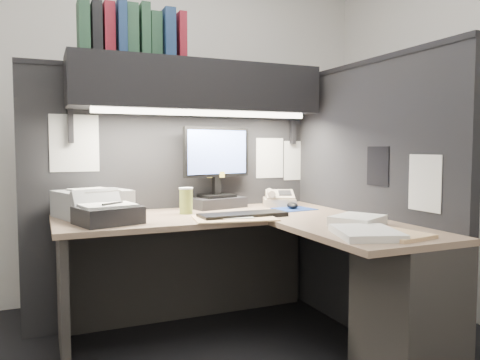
{
  "coord_description": "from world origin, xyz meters",
  "views": [
    {
      "loc": [
        -0.79,
        -2.05,
        1.12
      ],
      "look_at": [
        0.31,
        0.51,
        0.93
      ],
      "focal_mm": 35.0,
      "sensor_mm": 36.0,
      "label": 1
    }
  ],
  "objects_px": {
    "keyboard": "(243,215)",
    "notebook_stack": "(108,215)",
    "coffee_cup": "(186,202)",
    "telephone": "(279,200)",
    "printer": "(93,203)",
    "desk": "(300,280)",
    "monitor": "(217,176)",
    "overhead_shelf": "(198,87)"
  },
  "relations": [
    {
      "from": "keyboard",
      "to": "notebook_stack",
      "type": "relative_size",
      "value": 1.66
    },
    {
      "from": "notebook_stack",
      "to": "coffee_cup",
      "type": "bearing_deg",
      "value": 21.9
    },
    {
      "from": "telephone",
      "to": "coffee_cup",
      "type": "xyz_separation_m",
      "value": [
        -0.69,
        -0.13,
        0.03
      ]
    },
    {
      "from": "coffee_cup",
      "to": "printer",
      "type": "bearing_deg",
      "value": 166.68
    },
    {
      "from": "coffee_cup",
      "to": "telephone",
      "type": "bearing_deg",
      "value": 10.31
    },
    {
      "from": "desk",
      "to": "keyboard",
      "type": "distance_m",
      "value": 0.5
    },
    {
      "from": "monitor",
      "to": "printer",
      "type": "xyz_separation_m",
      "value": [
        -0.79,
        -0.07,
        -0.13
      ]
    },
    {
      "from": "desk",
      "to": "notebook_stack",
      "type": "xyz_separation_m",
      "value": [
        -0.9,
        0.42,
        0.33
      ]
    },
    {
      "from": "monitor",
      "to": "coffee_cup",
      "type": "relative_size",
      "value": 3.57
    },
    {
      "from": "notebook_stack",
      "to": "desk",
      "type": "bearing_deg",
      "value": -25.14
    },
    {
      "from": "printer",
      "to": "coffee_cup",
      "type": "bearing_deg",
      "value": -31.45
    },
    {
      "from": "monitor",
      "to": "coffee_cup",
      "type": "distance_m",
      "value": 0.36
    },
    {
      "from": "monitor",
      "to": "telephone",
      "type": "distance_m",
      "value": 0.46
    },
    {
      "from": "printer",
      "to": "overhead_shelf",
      "type": "bearing_deg",
      "value": -16.7
    },
    {
      "from": "desk",
      "to": "coffee_cup",
      "type": "relative_size",
      "value": 11.56
    },
    {
      "from": "overhead_shelf",
      "to": "monitor",
      "type": "xyz_separation_m",
      "value": [
        0.14,
        0.06,
        -0.56
      ]
    },
    {
      "from": "coffee_cup",
      "to": "notebook_stack",
      "type": "height_order",
      "value": "coffee_cup"
    },
    {
      "from": "monitor",
      "to": "telephone",
      "type": "height_order",
      "value": "monitor"
    },
    {
      "from": "desk",
      "to": "monitor",
      "type": "xyz_separation_m",
      "value": [
        -0.16,
        0.81,
        0.5
      ]
    },
    {
      "from": "notebook_stack",
      "to": "overhead_shelf",
      "type": "bearing_deg",
      "value": 28.82
    },
    {
      "from": "desk",
      "to": "notebook_stack",
      "type": "relative_size",
      "value": 5.64
    },
    {
      "from": "coffee_cup",
      "to": "monitor",
      "type": "bearing_deg",
      "value": 36.01
    },
    {
      "from": "desk",
      "to": "telephone",
      "type": "bearing_deg",
      "value": 70.16
    },
    {
      "from": "overhead_shelf",
      "to": "coffee_cup",
      "type": "height_order",
      "value": "overhead_shelf"
    },
    {
      "from": "notebook_stack",
      "to": "monitor",
      "type": "bearing_deg",
      "value": 27.44
    },
    {
      "from": "desk",
      "to": "notebook_stack",
      "type": "height_order",
      "value": "notebook_stack"
    },
    {
      "from": "telephone",
      "to": "printer",
      "type": "bearing_deg",
      "value": -158.17
    },
    {
      "from": "overhead_shelf",
      "to": "printer",
      "type": "relative_size",
      "value": 4.15
    },
    {
      "from": "telephone",
      "to": "coffee_cup",
      "type": "height_order",
      "value": "coffee_cup"
    },
    {
      "from": "printer",
      "to": "notebook_stack",
      "type": "bearing_deg",
      "value": -100.02
    },
    {
      "from": "telephone",
      "to": "desk",
      "type": "bearing_deg",
      "value": -88.15
    },
    {
      "from": "desk",
      "to": "keyboard",
      "type": "height_order",
      "value": "keyboard"
    },
    {
      "from": "monitor",
      "to": "overhead_shelf",
      "type": "bearing_deg",
      "value": -171.75
    },
    {
      "from": "overhead_shelf",
      "to": "coffee_cup",
      "type": "xyz_separation_m",
      "value": [
        -0.12,
        -0.14,
        -0.7
      ]
    },
    {
      "from": "desk",
      "to": "monitor",
      "type": "bearing_deg",
      "value": 101.01
    },
    {
      "from": "coffee_cup",
      "to": "notebook_stack",
      "type": "xyz_separation_m",
      "value": [
        -0.47,
        -0.19,
        -0.03
      ]
    },
    {
      "from": "notebook_stack",
      "to": "telephone",
      "type": "bearing_deg",
      "value": 15.18
    },
    {
      "from": "keyboard",
      "to": "notebook_stack",
      "type": "height_order",
      "value": "notebook_stack"
    },
    {
      "from": "desk",
      "to": "keyboard",
      "type": "xyz_separation_m",
      "value": [
        -0.17,
        0.36,
        0.3
      ]
    },
    {
      "from": "coffee_cup",
      "to": "printer",
      "type": "xyz_separation_m",
      "value": [
        -0.52,
        0.12,
        0.0
      ]
    },
    {
      "from": "telephone",
      "to": "coffee_cup",
      "type": "distance_m",
      "value": 0.7
    },
    {
      "from": "keyboard",
      "to": "printer",
      "type": "relative_size",
      "value": 1.34
    }
  ]
}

